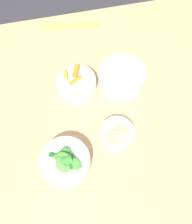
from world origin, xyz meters
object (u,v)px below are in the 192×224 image
bowl_beans_hotdog (122,78)px  ruler (70,26)px  bowl_carrots (77,83)px  bowl_cookies (117,133)px  bowl_greens (66,162)px

bowl_beans_hotdog → ruler: size_ratio=0.69×
bowl_carrots → bowl_cookies: size_ratio=1.21×
bowl_greens → bowl_cookies: size_ratio=1.32×
bowl_carrots → bowl_greens: bowl_greens is taller
ruler → bowl_cookies: bearing=-81.7°
bowl_beans_hotdog → ruler: (-0.15, 0.33, -0.03)m
bowl_beans_hotdog → bowl_carrots: bearing=176.4°
bowl_greens → ruler: 0.63m
bowl_carrots → ruler: bowl_carrots is taller
bowl_greens → ruler: bowl_greens is taller
bowl_beans_hotdog → bowl_cookies: bowl_beans_hotdog is taller
bowl_carrots → bowl_beans_hotdog: bowl_carrots is taller
bowl_carrots → bowl_beans_hotdog: (0.18, -0.01, -0.00)m
bowl_cookies → ruler: bearing=98.3°
ruler → bowl_carrots: bearing=-94.8°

